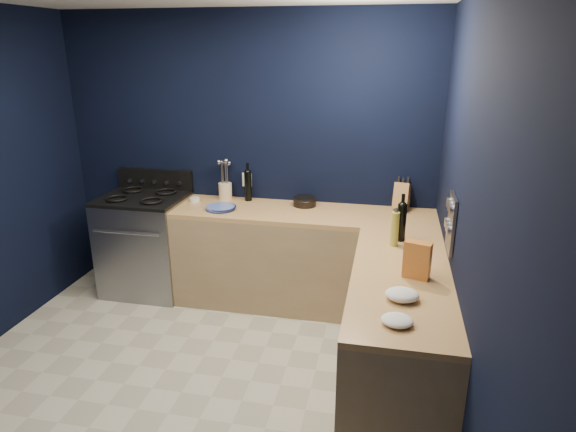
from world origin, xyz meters
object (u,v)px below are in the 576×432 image
(gas_range, at_px, (147,245))
(knife_block, at_px, (402,196))
(utensil_crock, at_px, (225,191))
(crouton_bag, at_px, (417,260))
(plate_stack, at_px, (220,208))

(gas_range, distance_m, knife_block, 2.45)
(utensil_crock, relative_size, crouton_bag, 0.65)
(plate_stack, bearing_deg, gas_range, 174.21)
(gas_range, relative_size, plate_stack, 3.59)
(gas_range, bearing_deg, knife_block, 6.30)
(crouton_bag, bearing_deg, plate_stack, 164.10)
(utensil_crock, distance_m, crouton_bag, 2.21)
(gas_range, distance_m, plate_stack, 0.92)
(crouton_bag, bearing_deg, utensil_crock, 157.89)
(plate_stack, distance_m, knife_block, 1.62)
(utensil_crock, xyz_separation_m, knife_block, (1.64, 0.02, 0.04))
(gas_range, bearing_deg, plate_stack, -5.79)
(utensil_crock, height_order, knife_block, knife_block)
(plate_stack, bearing_deg, utensil_crock, 100.31)
(utensil_crock, bearing_deg, knife_block, 0.73)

